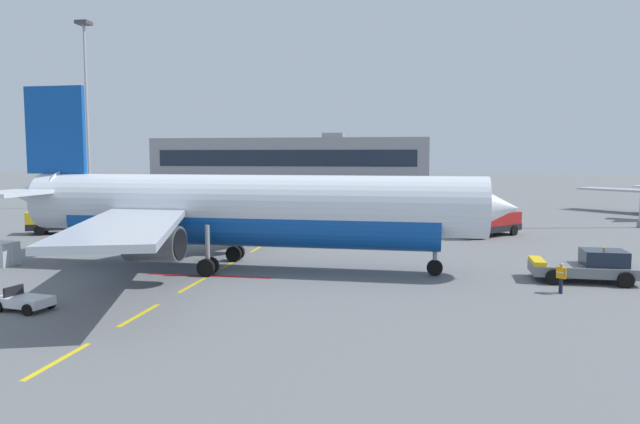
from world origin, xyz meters
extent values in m
plane|color=slate|center=(40.00, 40.00, 0.00)|extent=(400.00, 400.00, 0.00)
cube|color=yellow|center=(18.00, 6.59, 0.00)|extent=(0.24, 4.00, 0.01)
cube|color=yellow|center=(18.00, 12.88, 0.00)|extent=(0.24, 4.00, 0.01)
cube|color=yellow|center=(18.00, 19.42, 0.00)|extent=(0.24, 4.00, 0.01)
cube|color=yellow|center=(18.00, 26.37, 0.00)|extent=(0.24, 4.00, 0.01)
cube|color=yellow|center=(18.00, 33.11, 0.00)|extent=(0.24, 4.00, 0.01)
cube|color=yellow|center=(18.00, 39.11, 0.00)|extent=(0.24, 4.00, 0.01)
cube|color=yellow|center=(18.00, 45.08, 0.00)|extent=(0.24, 4.00, 0.01)
cube|color=yellow|center=(18.00, 50.67, 0.00)|extent=(0.24, 4.00, 0.01)
cube|color=yellow|center=(18.00, 56.89, 0.00)|extent=(0.24, 4.00, 0.01)
cube|color=yellow|center=(18.00, 63.25, 0.00)|extent=(0.24, 4.00, 0.01)
cube|color=yellow|center=(18.00, 70.66, 0.00)|extent=(0.24, 4.00, 0.01)
cube|color=yellow|center=(18.00, 77.56, 0.00)|extent=(0.24, 4.00, 0.01)
cube|color=yellow|center=(18.00, 84.17, 0.00)|extent=(0.24, 4.00, 0.01)
cube|color=#B21414|center=(18.00, 22.00, 0.00)|extent=(8.00, 0.40, 0.01)
cylinder|color=silver|center=(19.95, 24.75, 4.30)|extent=(30.16, 4.35, 3.80)
cylinder|color=#0F479E|center=(19.95, 24.75, 3.26)|extent=(24.56, 3.94, 3.50)
cone|color=silver|center=(35.00, 24.47, 4.30)|extent=(3.57, 3.79, 3.72)
cone|color=silver|center=(4.20, 25.04, 4.78)|extent=(4.26, 3.31, 3.23)
cube|color=#192333|center=(33.95, 24.49, 4.97)|extent=(1.65, 2.88, 0.60)
cube|color=#0F479E|center=(5.95, 25.00, 9.20)|extent=(4.41, 0.44, 6.00)
cube|color=silver|center=(5.31, 28.22, 5.06)|extent=(3.32, 6.46, 0.24)
cube|color=silver|center=(5.20, 21.82, 5.06)|extent=(3.32, 6.46, 0.24)
cube|color=#B7BCC6|center=(16.13, 33.32, 3.83)|extent=(10.41, 17.61, 0.36)
cube|color=#B7BCC6|center=(15.82, 16.32, 3.83)|extent=(9.88, 17.65, 0.36)
cylinder|color=#4C4F54|center=(15.93, 30.32, 2.38)|extent=(3.24, 2.16, 2.10)
cylinder|color=black|center=(17.53, 30.29, 2.38)|extent=(0.15, 1.79, 1.79)
cylinder|color=#4C4F54|center=(15.73, 19.33, 2.38)|extent=(3.24, 2.16, 2.10)
cylinder|color=black|center=(17.33, 19.30, 2.38)|extent=(0.15, 1.79, 1.79)
cylinder|color=gray|center=(31.85, 24.53, 1.83)|extent=(0.28, 0.28, 2.67)
cylinder|color=black|center=(31.85, 24.53, 0.50)|extent=(0.99, 0.30, 0.99)
cylinder|color=gray|center=(18.00, 27.39, 1.86)|extent=(0.28, 0.28, 2.61)
cylinder|color=black|center=(18.01, 27.74, 0.55)|extent=(1.11, 0.37, 1.10)
cylinder|color=black|center=(17.99, 27.04, 0.55)|extent=(1.11, 0.37, 1.10)
cylinder|color=gray|center=(17.90, 22.19, 1.86)|extent=(0.28, 0.28, 2.61)
cylinder|color=black|center=(17.91, 22.54, 0.55)|extent=(1.11, 0.37, 1.10)
cylinder|color=black|center=(17.90, 21.84, 0.55)|extent=(1.11, 0.37, 1.10)
cube|color=slate|center=(40.55, 24.37, 0.70)|extent=(6.09, 3.00, 0.60)
cube|color=#192333|center=(41.63, 24.34, 1.45)|extent=(2.47, 2.21, 0.90)
cube|color=yellow|center=(37.91, 24.46, 1.12)|extent=(0.78, 2.54, 0.24)
sphere|color=orange|center=(41.63, 24.34, 2.00)|extent=(0.16, 0.16, 0.16)
cylinder|color=black|center=(38.58, 23.04, 0.45)|extent=(0.91, 0.43, 0.90)
cylinder|color=black|center=(38.68, 25.84, 0.45)|extent=(0.91, 0.43, 0.90)
cylinder|color=black|center=(42.42, 22.91, 0.45)|extent=(0.91, 0.43, 0.90)
cylinder|color=black|center=(42.51, 25.71, 0.45)|extent=(0.91, 0.43, 0.90)
cube|color=#B7BCC6|center=(57.98, 70.83, 2.89)|extent=(11.61, 11.72, 0.27)
cube|color=black|center=(37.12, 43.83, 0.74)|extent=(6.59, 6.70, 0.60)
cube|color=maroon|center=(38.72, 45.49, 1.59)|extent=(3.31, 3.31, 1.10)
cube|color=#192333|center=(39.52, 46.32, 1.69)|extent=(1.42, 1.38, 0.64)
cube|color=maroon|center=(36.44, 43.12, 2.09)|extent=(5.03, 5.09, 2.10)
cylinder|color=black|center=(37.81, 46.27, 0.48)|extent=(0.87, 0.89, 0.96)
cylinder|color=black|center=(39.54, 44.60, 0.48)|extent=(0.87, 0.89, 0.96)
cylinder|color=black|center=(34.70, 43.05, 0.48)|extent=(0.87, 0.89, 0.96)
cylinder|color=black|center=(36.43, 41.38, 0.48)|extent=(0.87, 0.89, 0.96)
cube|color=black|center=(-2.52, 38.97, 0.74)|extent=(7.38, 4.98, 0.60)
cube|color=yellow|center=(-4.64, 38.05, 1.59)|extent=(3.10, 3.06, 1.10)
cube|color=#192333|center=(-5.70, 37.60, 1.69)|extent=(0.82, 1.79, 0.64)
cube|color=silver|center=(-1.62, 39.36, 2.09)|extent=(5.32, 4.09, 2.10)
cylinder|color=black|center=(-4.10, 36.98, 0.48)|extent=(0.99, 0.64, 0.96)
cylinder|color=black|center=(-5.05, 39.18, 0.48)|extent=(0.99, 0.64, 0.96)
cylinder|color=black|center=(0.01, 38.75, 0.48)|extent=(0.99, 0.64, 0.96)
cylinder|color=black|center=(-0.94, 40.96, 0.48)|extent=(0.99, 0.64, 0.96)
cube|color=silver|center=(12.14, 12.72, 0.46)|extent=(2.80, 1.82, 0.44)
cube|color=black|center=(11.50, 12.83, 0.86)|extent=(0.31, 1.12, 0.56)
cylinder|color=black|center=(13.16, 13.25, 0.28)|extent=(0.58, 0.27, 0.56)
cylinder|color=black|center=(12.92, 11.87, 0.28)|extent=(0.58, 0.27, 0.56)
cylinder|color=black|center=(11.37, 13.56, 0.28)|extent=(0.58, 0.27, 0.56)
cylinder|color=#191E38|center=(38.49, 20.75, 0.41)|extent=(0.16, 0.16, 0.82)
cylinder|color=#191E38|center=(38.50, 20.98, 0.41)|extent=(0.16, 0.16, 0.82)
cube|color=orange|center=(38.50, 20.87, 1.13)|extent=(0.48, 0.51, 0.62)
cube|color=silver|center=(38.50, 20.87, 1.16)|extent=(0.50, 0.52, 0.06)
sphere|color=tan|center=(38.50, 20.87, 1.55)|extent=(0.22, 0.22, 0.22)
cylinder|color=orange|center=(38.66, 20.62, 1.16)|extent=(0.09, 0.09, 0.56)
cylinder|color=orange|center=(38.33, 21.11, 1.16)|extent=(0.09, 0.09, 0.56)
cube|color=#B7BCC6|center=(2.97, 22.97, 0.80)|extent=(1.76, 1.73, 1.60)
cube|color=silver|center=(2.97, 22.97, 0.80)|extent=(1.61, 0.22, 1.36)
cylinder|color=slate|center=(-15.37, 64.34, 0.30)|extent=(0.70, 0.70, 0.60)
cylinder|color=#9EA0A5|center=(-15.37, 64.34, 12.72)|extent=(0.36, 0.36, 25.45)
cube|color=#3F3F44|center=(-15.37, 64.34, 25.70)|extent=(1.80, 1.80, 0.50)
cylinder|color=slate|center=(53.43, 53.14, 0.30)|extent=(0.70, 0.70, 0.60)
cube|color=gray|center=(-5.75, 156.26, 6.13)|extent=(77.28, 26.14, 12.26)
cube|color=#192333|center=(-5.75, 143.13, 6.74)|extent=(71.10, 0.12, 4.41)
cube|color=gray|center=(5.85, 156.26, 13.06)|extent=(6.00, 5.00, 1.60)
camera|label=1|loc=(30.94, -12.35, 7.45)|focal=33.12mm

